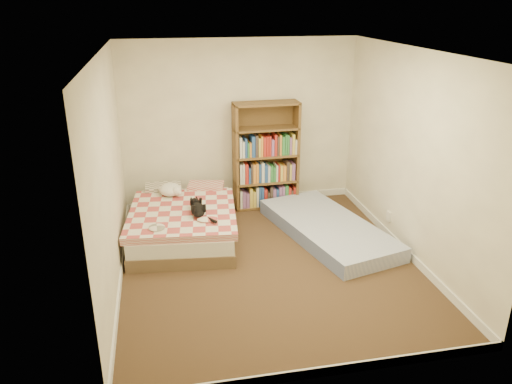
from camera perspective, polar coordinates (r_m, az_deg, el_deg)
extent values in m
cube|color=#3F301B|center=(6.14, 1.42, -8.13)|extent=(3.50, 4.00, 0.01)
cube|color=white|center=(5.37, 1.67, 15.76)|extent=(3.50, 4.00, 0.01)
cube|color=white|center=(7.52, -1.85, 7.72)|extent=(3.50, 0.01, 2.50)
cube|color=white|center=(3.86, 8.11, -6.25)|extent=(3.50, 0.01, 2.50)
cube|color=white|center=(5.53, -16.44, 1.77)|extent=(0.01, 4.00, 2.50)
cube|color=white|center=(6.24, 17.44, 3.86)|extent=(0.01, 4.00, 2.50)
cube|color=white|center=(7.88, -1.73, -0.80)|extent=(3.50, 0.02, 0.10)
cube|color=white|center=(4.55, 7.24, -19.72)|extent=(3.50, 0.02, 0.10)
cube|color=white|center=(6.03, -15.15, -9.03)|extent=(0.02, 4.00, 0.10)
cube|color=white|center=(6.68, 16.23, -6.00)|extent=(0.02, 4.00, 0.10)
cube|color=white|center=(6.89, 14.93, -2.68)|extent=(0.03, 0.09, 0.13)
cube|color=brown|center=(6.81, -8.22, -4.44)|extent=(1.48, 1.98, 0.17)
cube|color=silver|center=(6.74, -8.30, -3.09)|extent=(1.45, 1.94, 0.19)
cube|color=#B94544|center=(6.68, -8.36, -2.00)|extent=(1.51, 1.65, 0.09)
cube|color=gray|center=(7.31, -11.09, 0.15)|extent=(0.54, 0.38, 0.14)
cube|color=#B94544|center=(7.33, -6.32, 0.49)|extent=(0.54, 0.38, 0.14)
cube|color=brown|center=(7.41, -2.37, 3.95)|extent=(0.05, 0.32, 1.61)
cube|color=brown|center=(7.60, 4.58, 4.35)|extent=(0.05, 0.32, 1.61)
cube|color=brown|center=(7.63, 0.90, 4.49)|extent=(0.97, 0.05, 1.61)
cube|color=brown|center=(7.76, 1.10, -1.40)|extent=(0.98, 0.35, 0.03)
cube|color=brown|center=(7.49, 1.15, 4.24)|extent=(0.98, 0.35, 0.03)
cube|color=brown|center=(7.30, 1.19, 10.07)|extent=(0.98, 0.35, 0.03)
cube|color=#6D7FB6|center=(6.85, 8.18, -4.15)|extent=(1.49, 2.35, 0.20)
ellipsoid|color=black|center=(6.37, -6.66, -2.02)|extent=(0.22, 0.42, 0.13)
sphere|color=black|center=(6.57, -6.83, -1.19)|extent=(0.14, 0.14, 0.12)
cone|color=black|center=(6.58, -7.19, -0.68)|extent=(0.05, 0.05, 0.05)
cone|color=black|center=(6.58, -6.57, -0.63)|extent=(0.05, 0.05, 0.05)
cylinder|color=black|center=(6.15, -5.47, -3.22)|extent=(0.06, 0.23, 0.04)
ellipsoid|color=white|center=(7.05, -9.76, 0.28)|extent=(0.33, 0.36, 0.16)
sphere|color=white|center=(6.95, -8.98, 0.17)|extent=(0.14, 0.14, 0.13)
sphere|color=white|center=(6.92, -8.57, -0.04)|extent=(0.06, 0.06, 0.06)
sphere|color=white|center=(7.11, -10.85, 0.24)|extent=(0.08, 0.08, 0.07)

